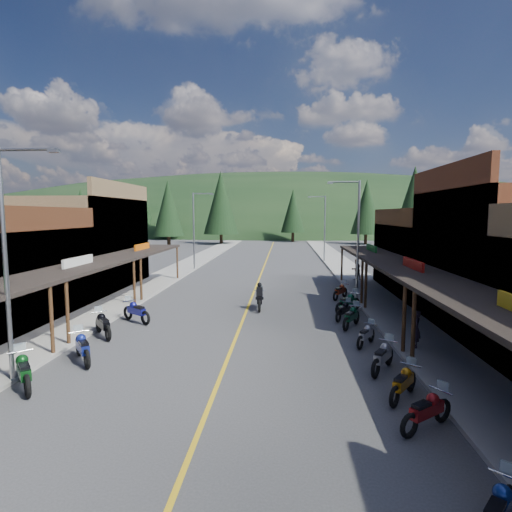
% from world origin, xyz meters
% --- Properties ---
extents(ground, '(220.00, 220.00, 0.00)m').
position_xyz_m(ground, '(0.00, 0.00, 0.00)').
color(ground, '#38383A').
rests_on(ground, ground).
extents(centerline, '(0.15, 90.00, 0.01)m').
position_xyz_m(centerline, '(0.00, 20.00, 0.01)').
color(centerline, gold).
rests_on(centerline, ground).
extents(sidewalk_west, '(3.40, 94.00, 0.15)m').
position_xyz_m(sidewalk_west, '(-8.70, 20.00, 0.07)').
color(sidewalk_west, gray).
rests_on(sidewalk_west, ground).
extents(sidewalk_east, '(3.40, 94.00, 0.15)m').
position_xyz_m(sidewalk_east, '(8.70, 20.00, 0.07)').
color(sidewalk_east, gray).
rests_on(sidewalk_east, ground).
extents(shop_west_3, '(10.90, 10.20, 8.20)m').
position_xyz_m(shop_west_3, '(-13.78, 11.30, 3.52)').
color(shop_west_3, brown).
rests_on(shop_west_3, ground).
extents(shop_east_3, '(10.90, 10.20, 6.20)m').
position_xyz_m(shop_east_3, '(13.75, 11.30, 2.53)').
color(shop_east_3, '#4C2D16').
rests_on(shop_east_3, ground).
extents(streetlight_0, '(2.16, 0.18, 8.00)m').
position_xyz_m(streetlight_0, '(-6.95, -6.00, 4.46)').
color(streetlight_0, gray).
rests_on(streetlight_0, ground).
extents(streetlight_1, '(2.16, 0.18, 8.00)m').
position_xyz_m(streetlight_1, '(-6.95, 22.00, 4.46)').
color(streetlight_1, gray).
rests_on(streetlight_1, ground).
extents(streetlight_2, '(2.16, 0.18, 8.00)m').
position_xyz_m(streetlight_2, '(6.95, 8.00, 4.46)').
color(streetlight_2, gray).
rests_on(streetlight_2, ground).
extents(streetlight_3, '(2.16, 0.18, 8.00)m').
position_xyz_m(streetlight_3, '(6.95, 30.00, 4.46)').
color(streetlight_3, gray).
rests_on(streetlight_3, ground).
extents(ridge_hill, '(310.00, 140.00, 60.00)m').
position_xyz_m(ridge_hill, '(0.00, 135.00, 0.00)').
color(ridge_hill, black).
rests_on(ridge_hill, ground).
extents(pine_0, '(5.04, 5.04, 11.00)m').
position_xyz_m(pine_0, '(-40.00, 62.00, 6.48)').
color(pine_0, black).
rests_on(pine_0, ground).
extents(pine_1, '(5.88, 5.88, 12.50)m').
position_xyz_m(pine_1, '(-24.00, 70.00, 7.24)').
color(pine_1, black).
rests_on(pine_1, ground).
extents(pine_2, '(6.72, 6.72, 14.00)m').
position_xyz_m(pine_2, '(-10.00, 58.00, 7.99)').
color(pine_2, black).
rests_on(pine_2, ground).
extents(pine_3, '(5.04, 5.04, 11.00)m').
position_xyz_m(pine_3, '(4.00, 66.00, 6.48)').
color(pine_3, black).
rests_on(pine_3, ground).
extents(pine_4, '(5.88, 5.88, 12.50)m').
position_xyz_m(pine_4, '(18.00, 60.00, 7.24)').
color(pine_4, black).
rests_on(pine_4, ground).
extents(pine_5, '(6.72, 6.72, 14.00)m').
position_xyz_m(pine_5, '(34.00, 72.00, 7.99)').
color(pine_5, black).
rests_on(pine_5, ground).
extents(pine_6, '(5.04, 5.04, 11.00)m').
position_xyz_m(pine_6, '(46.00, 64.00, 6.48)').
color(pine_6, black).
rests_on(pine_6, ground).
extents(pine_7, '(5.88, 5.88, 12.50)m').
position_xyz_m(pine_7, '(-32.00, 76.00, 7.24)').
color(pine_7, black).
rests_on(pine_7, ground).
extents(pine_8, '(4.48, 4.48, 10.00)m').
position_xyz_m(pine_8, '(-22.00, 40.00, 5.98)').
color(pine_8, black).
rests_on(pine_8, ground).
extents(pine_9, '(4.93, 4.93, 10.80)m').
position_xyz_m(pine_9, '(24.00, 45.00, 6.38)').
color(pine_9, black).
rests_on(pine_9, ground).
extents(pine_10, '(5.38, 5.38, 11.60)m').
position_xyz_m(pine_10, '(-18.00, 50.00, 6.78)').
color(pine_10, black).
rests_on(pine_10, ground).
extents(pine_11, '(5.82, 5.82, 12.40)m').
position_xyz_m(pine_11, '(20.00, 38.00, 7.19)').
color(pine_11, black).
rests_on(pine_11, ground).
extents(bike_west_5, '(2.11, 2.28, 1.33)m').
position_xyz_m(bike_west_5, '(-6.38, -6.44, 0.67)').
color(bike_west_5, '#0C3E14').
rests_on(bike_west_5, ground).
extents(bike_west_6, '(2.00, 2.27, 1.31)m').
position_xyz_m(bike_west_6, '(-5.63, -3.99, 0.65)').
color(bike_west_6, navy).
rests_on(bike_west_6, ground).
extents(bike_west_7, '(2.05, 2.25, 1.31)m').
position_xyz_m(bike_west_7, '(-6.32, -0.73, 0.65)').
color(bike_west_7, black).
rests_on(bike_west_7, ground).
extents(bike_west_8, '(2.33, 2.00, 1.33)m').
position_xyz_m(bike_west_8, '(-5.68, 1.86, 0.66)').
color(bike_west_8, navy).
rests_on(bike_west_8, ground).
extents(bike_east_3, '(1.78, 1.93, 1.13)m').
position_xyz_m(bike_east_3, '(6.09, -11.78, 0.57)').
color(bike_east_3, navy).
rests_on(bike_east_3, ground).
extents(bike_east_4, '(2.07, 1.79, 1.18)m').
position_xyz_m(bike_east_4, '(6.12, -8.12, 0.59)').
color(bike_east_4, maroon).
rests_on(bike_east_4, ground).
extents(bike_east_5, '(1.73, 2.03, 1.15)m').
position_xyz_m(bike_east_5, '(6.02, -6.30, 0.58)').
color(bike_east_5, '#A6650B').
rests_on(bike_east_5, ground).
extents(bike_east_6, '(1.74, 2.22, 1.23)m').
position_xyz_m(bike_east_6, '(5.91, -4.09, 0.62)').
color(bike_east_6, gray).
rests_on(bike_east_6, ground).
extents(bike_east_7, '(1.52, 1.90, 1.06)m').
position_xyz_m(bike_east_7, '(5.89, -1.16, 0.53)').
color(bike_east_7, '#A7A6AC').
rests_on(bike_east_7, ground).
extents(bike_east_8, '(1.68, 2.25, 1.24)m').
position_xyz_m(bike_east_8, '(5.72, 1.67, 0.62)').
color(bike_east_8, '#0B3A21').
rests_on(bike_east_8, ground).
extents(bike_east_9, '(1.56, 1.99, 1.10)m').
position_xyz_m(bike_east_9, '(5.55, 3.22, 0.55)').
color(bike_east_9, black).
rests_on(bike_east_9, ground).
extents(bike_east_10, '(2.15, 2.23, 1.33)m').
position_xyz_m(bike_east_10, '(6.03, 4.82, 0.66)').
color(bike_east_10, '#0C3E28').
rests_on(bike_east_10, ground).
extents(bike_east_11, '(1.72, 2.18, 1.21)m').
position_xyz_m(bike_east_11, '(6.10, 8.59, 0.61)').
color(bike_east_11, maroon).
rests_on(bike_east_11, ground).
extents(rider_on_bike, '(0.85, 2.29, 1.72)m').
position_xyz_m(rider_on_bike, '(0.77, 5.27, 0.69)').
color(rider_on_bike, black).
rests_on(rider_on_bike, ground).
extents(pedestrian_east_a, '(0.50, 0.65, 1.59)m').
position_xyz_m(pedestrian_east_a, '(7.87, -1.66, 0.95)').
color(pedestrian_east_a, '#271D2C').
rests_on(pedestrian_east_a, sidewalk_east).
extents(pedestrian_east_b, '(1.03, 0.86, 1.84)m').
position_xyz_m(pedestrian_east_b, '(8.45, 15.94, 1.07)').
color(pedestrian_east_b, brown).
rests_on(pedestrian_east_b, sidewalk_east).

